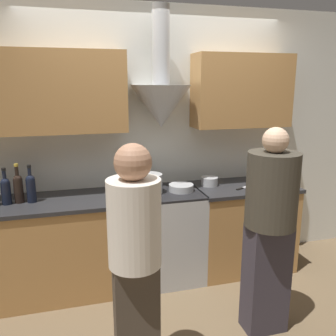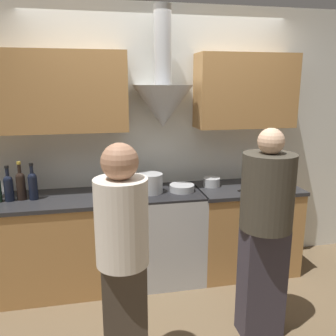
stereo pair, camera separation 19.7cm
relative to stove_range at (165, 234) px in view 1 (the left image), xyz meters
The scene contains 15 objects.
ground_plane 0.57m from the stove_range, 90.00° to the right, with size 12.00×12.00×0.00m, color brown.
wall_back 1.05m from the stove_range, 102.72° to the left, with size 8.40×0.56×2.60m.
counter_left 1.00m from the stove_range, behind, with size 1.35×0.62×0.88m.
counter_right 0.82m from the stove_range, ahead, with size 0.99×0.62×0.88m.
stove_range is the anchor object (origin of this frame).
wine_bottle_2 1.49m from the stove_range, behind, with size 0.08×0.08×0.31m.
wine_bottle_3 1.41m from the stove_range, behind, with size 0.08×0.08×0.34m.
wine_bottle_4 1.31m from the stove_range, behind, with size 0.08×0.08×0.33m.
stock_pot 0.55m from the stove_range, behind, with size 0.23×0.23×0.18m.
mixing_bowl 0.49m from the stove_range, 10.26° to the right, with size 0.23×0.23×0.06m.
orange_fruit 1.08m from the stove_range, ahead, with size 0.09×0.09×0.09m.
saucepan 0.68m from the stove_range, ahead, with size 0.17×0.17×0.08m.
chefs_knife 0.90m from the stove_range, ahead, with size 0.23×0.13×0.01m.
person_foreground_left 1.37m from the stove_range, 112.60° to the right, with size 0.31×0.31×1.56m.
person_foreground_right 1.17m from the stove_range, 60.33° to the right, with size 0.37×0.37×1.58m.
Camera 1 is at (-0.81, -2.75, 1.88)m, focal length 38.00 mm.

